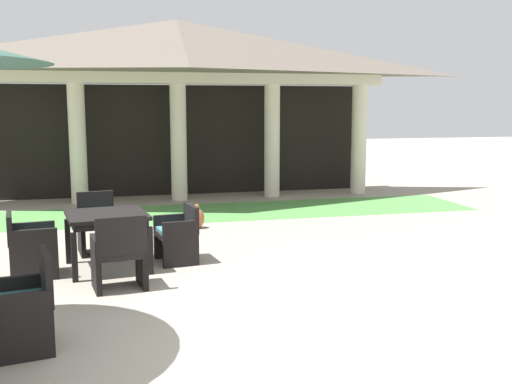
# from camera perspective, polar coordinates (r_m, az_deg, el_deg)

# --- Properties ---
(ground_plane) EXTENTS (60.00, 60.00, 0.00)m
(ground_plane) POSITION_cam_1_polar(r_m,az_deg,el_deg) (5.61, 3.19, -14.60)
(ground_plane) COLOR #9E9384
(background_pavilion) EXTENTS (10.02, 3.11, 4.04)m
(background_pavilion) POSITION_cam_1_polar(r_m,az_deg,el_deg) (13.86, -7.57, 12.28)
(background_pavilion) COLOR beige
(background_pavilion) RESTS_ON ground
(lawn_strip) EXTENTS (11.82, 2.12, 0.01)m
(lawn_strip) POSITION_cam_1_polar(r_m,az_deg,el_deg) (12.18, -6.34, -1.99)
(lawn_strip) COLOR #519347
(lawn_strip) RESTS_ON ground
(patio_chair_near_foreground_east) EXTENTS (0.65, 0.72, 0.88)m
(patio_chair_near_foreground_east) POSITION_cam_1_polar(r_m,az_deg,el_deg) (5.83, -21.23, -10.10)
(patio_chair_near_foreground_east) COLOR black
(patio_chair_near_foreground_east) RESTS_ON ground
(patio_table_mid_left) EXTENTS (1.15, 1.15, 0.76)m
(patio_table_mid_left) POSITION_cam_1_polar(r_m,az_deg,el_deg) (8.20, -14.02, -2.63)
(patio_table_mid_left) COLOR black
(patio_table_mid_left) RESTS_ON ground
(patio_chair_mid_left_south) EXTENTS (0.67, 0.59, 0.91)m
(patio_chair_mid_left_south) POSITION_cam_1_polar(r_m,az_deg,el_deg) (7.31, -12.88, -5.82)
(patio_chair_mid_left_south) COLOR black
(patio_chair_mid_left_south) RESTS_ON ground
(patio_chair_mid_left_east) EXTENTS (0.59, 0.68, 0.79)m
(patio_chair_mid_left_east) POSITION_cam_1_polar(r_m,az_deg,el_deg) (8.43, -7.43, -4.02)
(patio_chair_mid_left_east) COLOR black
(patio_chair_mid_left_east) RESTS_ON ground
(patio_chair_mid_left_north) EXTENTS (0.63, 0.64, 0.89)m
(patio_chair_mid_left_north) POSITION_cam_1_polar(r_m,az_deg,el_deg) (9.19, -14.82, -3.05)
(patio_chair_mid_left_north) COLOR black
(patio_chair_mid_left_north) RESTS_ON ground
(patio_chair_mid_left_west) EXTENTS (0.65, 0.63, 0.83)m
(patio_chair_mid_left_west) POSITION_cam_1_polar(r_m,az_deg,el_deg) (8.18, -20.68, -4.79)
(patio_chair_mid_left_west) COLOR black
(patio_chair_mid_left_west) RESTS_ON ground
(terracotta_urn) EXTENTS (0.26, 0.26, 0.44)m
(terracotta_urn) POSITION_cam_1_polar(r_m,az_deg,el_deg) (10.68, -5.63, -2.47)
(terracotta_urn) COLOR #9E5633
(terracotta_urn) RESTS_ON ground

